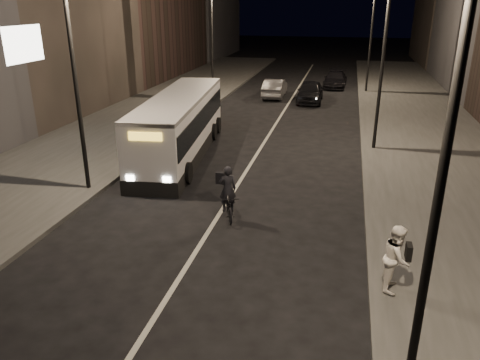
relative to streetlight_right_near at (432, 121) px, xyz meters
The scene contains 14 objects.
ground 8.55m from the streetlight_right_near, 143.12° to the left, with size 180.00×180.00×0.00m, color black.
sidewalk_right 19.02m from the streetlight_right_near, 80.02° to the left, with size 7.00×70.00×0.16m, color #31312F.
sidewalk_left 23.31m from the streetlight_right_near, 127.54° to the left, with size 7.00×70.00×0.16m, color #31312F.
streetlight_right_near is the anchor object (origin of this frame).
streetlight_right_mid 16.00m from the streetlight_right_near, 90.00° to the left, with size 1.20×0.44×8.12m.
streetlight_right_far 32.00m from the streetlight_right_near, 90.00° to the left, with size 1.20×0.44×8.12m.
streetlight_left_near 13.33m from the streetlight_right_near, 143.12° to the left, with size 1.20×0.44×8.12m.
streetlight_left_far 28.10m from the streetlight_right_near, 112.30° to the left, with size 1.20×0.44×8.12m.
city_bus 16.45m from the streetlight_right_near, 123.91° to the left, with size 3.44×10.91×2.90m.
cyclist_on_bicycle 9.67m from the streetlight_right_near, 125.75° to the left, with size 1.13×1.80×1.96m.
pedestrian_woman 5.53m from the streetlight_right_near, 85.55° to the left, with size 0.86×0.67×1.76m, color white.
car_near 28.06m from the streetlight_right_near, 98.06° to the left, with size 1.80×4.47×1.52m, color black.
car_mid 29.75m from the streetlight_right_near, 103.19° to the left, with size 1.49×4.28×1.41m, color #404042.
car_far 34.62m from the streetlight_right_near, 93.82° to the left, with size 1.85×4.54×1.32m, color black.
Camera 1 is at (4.02, -11.39, 7.08)m, focal length 35.00 mm.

